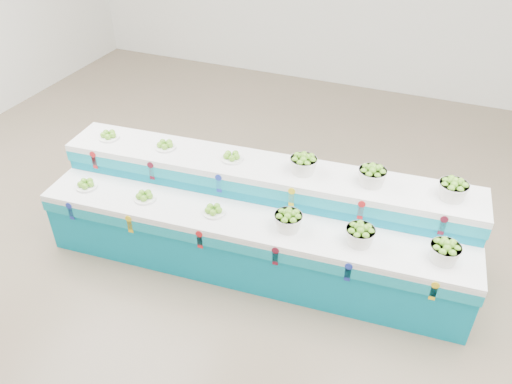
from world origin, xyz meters
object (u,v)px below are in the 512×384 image
(display_stand, at_px, (256,220))
(basket_lower_left, at_px, (288,220))
(basket_upper_right, at_px, (453,189))
(plate_upper_mid, at_px, (165,145))

(display_stand, height_order, basket_lower_left, display_stand)
(basket_lower_left, bearing_deg, basket_upper_right, 25.15)
(plate_upper_mid, bearing_deg, basket_upper_right, 4.12)
(basket_lower_left, xyz_separation_m, plate_upper_mid, (-1.55, 0.43, 0.25))
(display_stand, distance_m, basket_upper_right, 1.94)
(basket_lower_left, xyz_separation_m, basket_upper_right, (1.37, 0.64, 0.30))
(display_stand, relative_size, basket_upper_right, 16.16)
(basket_upper_right, bearing_deg, plate_upper_mid, -175.88)
(basket_lower_left, relative_size, basket_upper_right, 1.00)
(display_stand, xyz_separation_m, basket_upper_right, (1.79, 0.40, 0.61))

